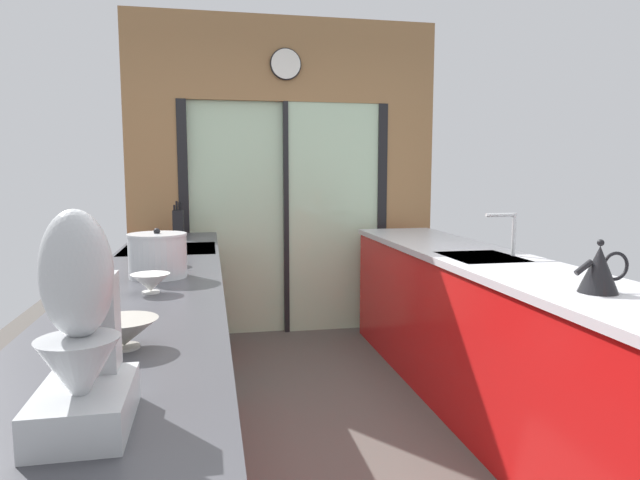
{
  "coord_description": "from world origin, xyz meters",
  "views": [
    {
      "loc": [
        -0.65,
        -2.39,
        1.41
      ],
      "look_at": [
        0.01,
        0.9,
        1.0
      ],
      "focal_mm": 31.18,
      "sensor_mm": 36.0,
      "label": 1
    }
  ],
  "objects_px": {
    "mixing_bowl_mid": "(151,283)",
    "stock_pot": "(158,255)",
    "stand_mixer": "(82,345)",
    "oven_range": "(172,319)",
    "knife_block": "(178,222)",
    "mixing_bowl_far": "(164,258)",
    "mixing_bowl_near": "(124,333)",
    "kettle": "(600,269)"
  },
  "relations": [
    {
      "from": "knife_block",
      "to": "stand_mixer",
      "type": "height_order",
      "value": "stand_mixer"
    },
    {
      "from": "stock_pot",
      "to": "mixing_bowl_mid",
      "type": "bearing_deg",
      "value": -90.0
    },
    {
      "from": "mixing_bowl_far",
      "to": "knife_block",
      "type": "height_order",
      "value": "knife_block"
    },
    {
      "from": "mixing_bowl_near",
      "to": "mixing_bowl_mid",
      "type": "bearing_deg",
      "value": 90.0
    },
    {
      "from": "knife_block",
      "to": "kettle",
      "type": "bearing_deg",
      "value": -54.1
    },
    {
      "from": "kettle",
      "to": "stand_mixer",
      "type": "bearing_deg",
      "value": -154.05
    },
    {
      "from": "stand_mixer",
      "to": "mixing_bowl_far",
      "type": "bearing_deg",
      "value": 90.0
    },
    {
      "from": "mixing_bowl_far",
      "to": "stock_pot",
      "type": "height_order",
      "value": "stock_pot"
    },
    {
      "from": "stock_pot",
      "to": "oven_range",
      "type": "bearing_deg",
      "value": 91.06
    },
    {
      "from": "stand_mixer",
      "to": "oven_range",
      "type": "bearing_deg",
      "value": 90.41
    },
    {
      "from": "oven_range",
      "to": "mixing_bowl_mid",
      "type": "height_order",
      "value": "mixing_bowl_mid"
    },
    {
      "from": "mixing_bowl_far",
      "to": "stand_mixer",
      "type": "relative_size",
      "value": 0.43
    },
    {
      "from": "mixing_bowl_near",
      "to": "mixing_bowl_mid",
      "type": "height_order",
      "value": "mixing_bowl_near"
    },
    {
      "from": "knife_block",
      "to": "mixing_bowl_near",
      "type": "bearing_deg",
      "value": -90.0
    },
    {
      "from": "knife_block",
      "to": "kettle",
      "type": "relative_size",
      "value": 1.08
    },
    {
      "from": "mixing_bowl_mid",
      "to": "stock_pot",
      "type": "bearing_deg",
      "value": 90.0
    },
    {
      "from": "oven_range",
      "to": "mixing_bowl_near",
      "type": "bearing_deg",
      "value": -89.49
    },
    {
      "from": "knife_block",
      "to": "kettle",
      "type": "height_order",
      "value": "knife_block"
    },
    {
      "from": "oven_range",
      "to": "knife_block",
      "type": "xyz_separation_m",
      "value": [
        0.02,
        0.78,
        0.57
      ]
    },
    {
      "from": "mixing_bowl_near",
      "to": "mixing_bowl_far",
      "type": "distance_m",
      "value": 1.4
    },
    {
      "from": "mixing_bowl_far",
      "to": "oven_range",
      "type": "bearing_deg",
      "value": 91.59
    },
    {
      "from": "stand_mixer",
      "to": "stock_pot",
      "type": "bearing_deg",
      "value": 90.0
    },
    {
      "from": "mixing_bowl_far",
      "to": "stand_mixer",
      "type": "bearing_deg",
      "value": -90.0
    },
    {
      "from": "knife_block",
      "to": "stock_pot",
      "type": "relative_size",
      "value": 0.99
    },
    {
      "from": "mixing_bowl_near",
      "to": "mixing_bowl_far",
      "type": "xyz_separation_m",
      "value": [
        -0.0,
        1.4,
        -0.0
      ]
    },
    {
      "from": "knife_block",
      "to": "mixing_bowl_far",
      "type": "bearing_deg",
      "value": -90.0
    },
    {
      "from": "mixing_bowl_near",
      "to": "stock_pot",
      "type": "xyz_separation_m",
      "value": [
        -0.0,
        1.07,
        0.06
      ]
    },
    {
      "from": "stock_pot",
      "to": "kettle",
      "type": "height_order",
      "value": "stock_pot"
    },
    {
      "from": "oven_range",
      "to": "stand_mixer",
      "type": "xyz_separation_m",
      "value": [
        0.02,
        -2.55,
        0.63
      ]
    },
    {
      "from": "stock_pot",
      "to": "mixing_bowl_far",
      "type": "bearing_deg",
      "value": 90.0
    },
    {
      "from": "mixing_bowl_near",
      "to": "oven_range",
      "type": "bearing_deg",
      "value": 90.51
    },
    {
      "from": "oven_range",
      "to": "mixing_bowl_far",
      "type": "xyz_separation_m",
      "value": [
        0.02,
        -0.66,
        0.51
      ]
    },
    {
      "from": "knife_block",
      "to": "stand_mixer",
      "type": "bearing_deg",
      "value": -90.0
    },
    {
      "from": "mixing_bowl_far",
      "to": "stand_mixer",
      "type": "xyz_separation_m",
      "value": [
        0.0,
        -1.89,
        0.12
      ]
    },
    {
      "from": "stand_mixer",
      "to": "stock_pot",
      "type": "relative_size",
      "value": 1.56
    },
    {
      "from": "mixing_bowl_far",
      "to": "stock_pot",
      "type": "distance_m",
      "value": 0.34
    },
    {
      "from": "mixing_bowl_near",
      "to": "stand_mixer",
      "type": "relative_size",
      "value": 0.45
    },
    {
      "from": "oven_range",
      "to": "mixing_bowl_mid",
      "type": "relative_size",
      "value": 5.9
    },
    {
      "from": "knife_block",
      "to": "stand_mixer",
      "type": "xyz_separation_m",
      "value": [
        -0.0,
        -3.33,
        0.06
      ]
    },
    {
      "from": "kettle",
      "to": "mixing_bowl_near",
      "type": "bearing_deg",
      "value": -167.99
    },
    {
      "from": "stand_mixer",
      "to": "stock_pot",
      "type": "distance_m",
      "value": 1.56
    },
    {
      "from": "oven_range",
      "to": "knife_block",
      "type": "relative_size",
      "value": 3.47
    }
  ]
}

